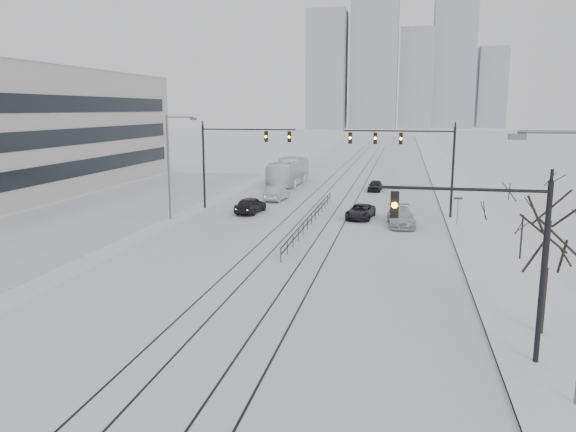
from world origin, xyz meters
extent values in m
plane|color=silver|center=(0.00, 0.00, 0.00)|extent=(500.00, 500.00, 0.00)
cube|color=silver|center=(0.00, 60.00, 0.01)|extent=(22.00, 260.00, 0.02)
cube|color=white|center=(13.50, 60.00, 0.08)|extent=(5.00, 260.00, 0.16)
cube|color=gray|center=(11.05, 60.00, 0.06)|extent=(0.10, 260.00, 0.12)
cube|color=silver|center=(-20.00, 35.00, 0.01)|extent=(14.00, 60.00, 0.03)
cube|color=black|center=(-2.60, 40.00, 0.02)|extent=(0.10, 180.00, 0.01)
cube|color=black|center=(-1.20, 40.00, 0.02)|extent=(0.10, 180.00, 0.01)
cube|color=black|center=(1.20, 40.00, 0.02)|extent=(0.10, 180.00, 0.01)
cube|color=black|center=(2.60, 40.00, 0.02)|extent=(0.10, 180.00, 0.01)
cube|color=black|center=(-27.98, 35.00, 7.00)|extent=(0.08, 58.00, 12.00)
cube|color=#9398A1|center=(-30.00, 260.00, 27.50)|extent=(18.00, 18.00, 55.00)
cube|color=#9398A1|center=(-8.00, 268.00, 36.00)|extent=(22.00, 22.00, 72.00)
cube|color=#9398A1|center=(12.00, 276.00, 24.00)|extent=(16.00, 16.00, 48.00)
cube|color=#9398A1|center=(30.00, 284.00, 32.00)|extent=(20.00, 20.00, 64.00)
cube|color=#9398A1|center=(50.00, 292.00, 20.00)|extent=(14.00, 14.00, 40.00)
cylinder|color=black|center=(12.40, 6.00, 3.50)|extent=(0.20, 0.20, 7.00)
cylinder|color=black|center=(9.40, 6.00, 6.60)|extent=(6.00, 0.12, 0.12)
cube|color=black|center=(7.00, 6.00, 5.95)|extent=(0.32, 0.24, 1.00)
sphere|color=orange|center=(7.00, 5.86, 5.95)|extent=(0.22, 0.22, 0.22)
cylinder|color=black|center=(11.50, 35.00, 4.00)|extent=(0.20, 0.20, 8.00)
cylinder|color=black|center=(6.75, 35.00, 7.60)|extent=(9.50, 0.12, 0.12)
cube|color=black|center=(2.60, 35.00, 6.95)|extent=(0.32, 0.24, 1.00)
sphere|color=orange|center=(2.60, 34.86, 6.95)|extent=(0.22, 0.22, 0.22)
cube|color=black|center=(4.80, 35.00, 6.95)|extent=(0.32, 0.24, 1.00)
sphere|color=orange|center=(4.80, 34.86, 6.95)|extent=(0.22, 0.22, 0.22)
cube|color=black|center=(7.00, 35.00, 6.95)|extent=(0.32, 0.24, 1.00)
sphere|color=orange|center=(7.00, 34.86, 6.95)|extent=(0.22, 0.22, 0.22)
cylinder|color=black|center=(-11.50, 36.00, 4.00)|extent=(0.20, 0.20, 8.00)
cylinder|color=black|center=(-7.00, 36.00, 7.60)|extent=(9.00, 0.12, 0.12)
cube|color=black|center=(-3.10, 36.00, 6.95)|extent=(0.32, 0.24, 1.00)
sphere|color=orange|center=(-3.10, 35.86, 6.95)|extent=(0.22, 0.22, 0.22)
cube|color=black|center=(-5.30, 36.00, 6.95)|extent=(0.32, 0.24, 1.00)
sphere|color=orange|center=(-5.30, 35.86, 6.95)|extent=(0.22, 0.22, 0.22)
cylinder|color=#595B60|center=(11.80, 3.00, 8.80)|extent=(2.40, 0.10, 0.10)
cube|color=#595B60|center=(10.60, 3.00, 8.65)|extent=(0.50, 0.25, 0.18)
cylinder|color=#595B60|center=(-12.50, 30.00, 4.50)|extent=(0.16, 0.16, 9.00)
cylinder|color=#595B60|center=(-11.30, 30.00, 8.80)|extent=(2.40, 0.10, 0.10)
cube|color=#595B60|center=(-10.10, 30.00, 8.65)|extent=(0.50, 0.25, 0.18)
cylinder|color=black|center=(13.20, 9.00, 1.50)|extent=(0.26, 0.26, 3.00)
cylinder|color=black|center=(13.20, 9.00, 3.75)|extent=(0.18, 0.18, 2.50)
cube|color=black|center=(0.00, 30.00, 0.95)|extent=(0.06, 24.00, 0.06)
cube|color=black|center=(0.00, 30.00, 0.55)|extent=(0.06, 24.00, 0.06)
cylinder|color=#595B60|center=(11.80, 32.00, 1.20)|extent=(0.06, 0.06, 2.40)
cube|color=#0C4C19|center=(11.80, 32.00, 2.30)|extent=(0.70, 0.04, 0.18)
imported|color=black|center=(-6.37, 34.11, 0.77)|extent=(2.31, 4.70, 1.54)
imported|color=#AAADB2|center=(-5.58, 41.74, 0.74)|extent=(2.08, 4.64, 1.48)
imported|color=black|center=(3.77, 33.51, 0.62)|extent=(2.59, 4.71, 1.25)
imported|color=#B9BBC1|center=(7.26, 31.08, 0.74)|extent=(2.57, 5.30, 1.49)
imported|color=black|center=(4.16, 50.75, 0.63)|extent=(1.70, 3.80, 1.27)
imported|color=white|center=(-6.81, 53.89, 1.66)|extent=(3.17, 11.99, 3.32)
camera|label=1|loc=(7.24, -15.10, 9.47)|focal=35.00mm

